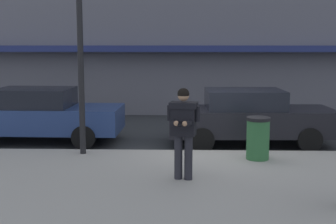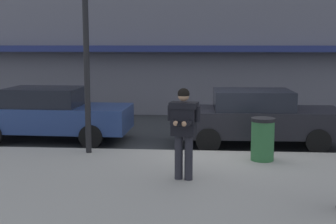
{
  "view_description": "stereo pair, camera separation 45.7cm",
  "coord_description": "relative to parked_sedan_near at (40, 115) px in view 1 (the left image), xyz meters",
  "views": [
    {
      "loc": [
        -0.88,
        -11.68,
        2.77
      ],
      "look_at": [
        -1.14,
        -2.86,
        1.49
      ],
      "focal_mm": 50.0,
      "sensor_mm": 36.0,
      "label": 1
    },
    {
      "loc": [
        -0.43,
        -11.66,
        2.77
      ],
      "look_at": [
        -1.14,
        -2.86,
        1.49
      ],
      "focal_mm": 50.0,
      "sensor_mm": 36.0,
      "label": 2
    }
  ],
  "objects": [
    {
      "name": "ground_plane",
      "position": [
        4.89,
        -1.33,
        -0.79
      ],
      "size": [
        80.0,
        80.0,
        0.0
      ],
      "primitive_type": "plane",
      "color": "#2B2D30"
    },
    {
      "name": "sidewalk",
      "position": [
        5.89,
        -4.18,
        -0.72
      ],
      "size": [
        32.0,
        5.3,
        0.14
      ],
      "primitive_type": "cube",
      "color": "#99968E",
      "rests_on": "ground"
    },
    {
      "name": "curb_paint_line",
      "position": [
        5.89,
        -1.28,
        -0.79
      ],
      "size": [
        28.0,
        0.12,
        0.01
      ],
      "primitive_type": "cube",
      "color": "silver",
      "rests_on": "ground"
    },
    {
      "name": "parked_sedan_near",
      "position": [
        0.0,
        0.0,
        0.0
      ],
      "size": [
        4.54,
        2.01,
        1.54
      ],
      "color": "navy",
      "rests_on": "ground"
    },
    {
      "name": "parked_sedan_mid",
      "position": [
        5.88,
        -0.23,
        0.0
      ],
      "size": [
        4.55,
        2.03,
        1.54
      ],
      "color": "black",
      "rests_on": "ground"
    },
    {
      "name": "man_texting_on_phone",
      "position": [
        4.05,
        -4.1,
        0.46
      ],
      "size": [
        0.64,
        0.63,
        1.81
      ],
      "color": "#23232B",
      "rests_on": "sidewalk"
    },
    {
      "name": "street_lamp_post",
      "position": [
        1.62,
        -1.98,
        2.35
      ],
      "size": [
        0.36,
        0.36,
        4.88
      ],
      "color": "black",
      "rests_on": "sidewalk"
    },
    {
      "name": "trash_bin",
      "position": [
        5.77,
        -2.41,
        -0.16
      ],
      "size": [
        0.55,
        0.55,
        0.98
      ],
      "color": "#2D6638",
      "rests_on": "sidewalk"
    }
  ]
}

